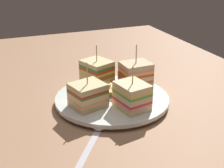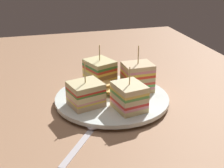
# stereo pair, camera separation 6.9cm
# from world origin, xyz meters

# --- Properties ---
(ground_plane) EXTENTS (1.30, 0.87, 0.02)m
(ground_plane) POSITION_xyz_m (0.00, 0.00, -0.01)
(ground_plane) COLOR #A47958
(plate) EXTENTS (0.25, 0.25, 0.02)m
(plate) POSITION_xyz_m (0.00, 0.00, 0.01)
(plate) COLOR white
(plate) RESTS_ON ground_plane
(sandwich_wedge_0) EXTENTS (0.08, 0.07, 0.10)m
(sandwich_wedge_0) POSITION_xyz_m (-0.07, -0.01, 0.05)
(sandwich_wedge_0) COLOR beige
(sandwich_wedge_0) RESTS_ON plate
(sandwich_wedge_1) EXTENTS (0.07, 0.08, 0.10)m
(sandwich_wedge_1) POSITION_xyz_m (0.02, -0.06, 0.04)
(sandwich_wedge_1) COLOR #DBBB8C
(sandwich_wedge_1) RESTS_ON plate
(sandwich_wedge_2) EXTENTS (0.07, 0.07, 0.09)m
(sandwich_wedge_2) POSITION_xyz_m (0.06, 0.02, 0.04)
(sandwich_wedge_2) COLOR #E3CA8A
(sandwich_wedge_2) RESTS_ON plate
(sandwich_wedge_3) EXTENTS (0.06, 0.07, 0.11)m
(sandwich_wedge_3) POSITION_xyz_m (-0.02, 0.06, 0.05)
(sandwich_wedge_3) COLOR #DABF81
(sandwich_wedge_3) RESTS_ON plate
(chip_pile) EXTENTS (0.07, 0.08, 0.03)m
(chip_pile) POSITION_xyz_m (-0.02, -0.01, 0.03)
(chip_pile) COLOR #DFC16B
(chip_pile) RESTS_ON plate
(spoon) EXTENTS (0.14, 0.10, 0.01)m
(spoon) POSITION_xyz_m (0.11, -0.07, 0.00)
(spoon) COLOR silver
(spoon) RESTS_ON ground_plane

